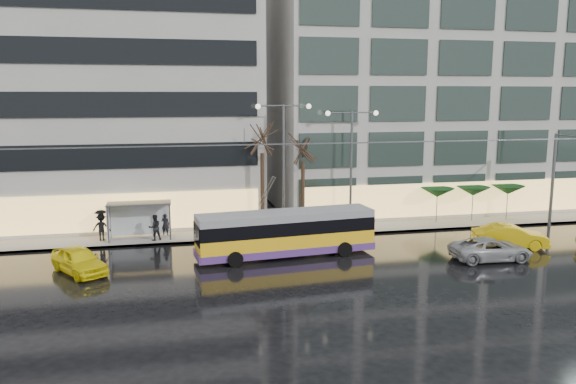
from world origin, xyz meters
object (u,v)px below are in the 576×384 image
object	(u,v)px
trolleybus	(286,235)
taxi_a	(79,260)
street_lamp_near	(284,150)
bus_shelter	(134,212)

from	to	relation	value
trolleybus	taxi_a	world-z (taller)	trolleybus
trolleybus	street_lamp_near	distance (m)	7.65
trolleybus	bus_shelter	size ratio (longest dim) A/B	2.64
taxi_a	street_lamp_near	bearing A→B (deg)	-4.75
bus_shelter	street_lamp_near	size ratio (longest dim) A/B	0.47
street_lamp_near	taxi_a	world-z (taller)	street_lamp_near
street_lamp_near	trolleybus	bearing A→B (deg)	-100.41
trolleybus	taxi_a	bearing A→B (deg)	-175.93
trolleybus	bus_shelter	distance (m)	11.00
bus_shelter	street_lamp_near	distance (m)	11.14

